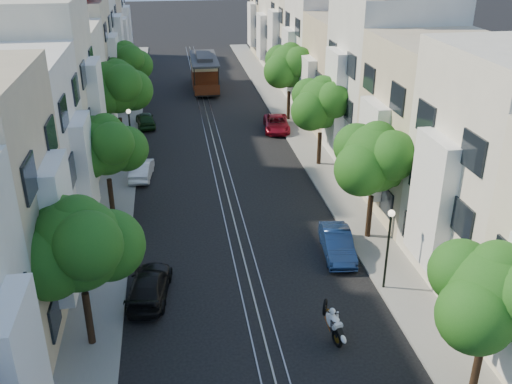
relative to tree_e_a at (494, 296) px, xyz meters
name	(u,v)px	position (x,y,z in m)	size (l,w,h in m)	color
ground	(212,135)	(-7.26, 31.02, -4.40)	(200.00, 200.00, 0.00)	black
sidewalk_east	(296,130)	(-0.01, 31.02, -4.34)	(2.50, 80.00, 0.12)	gray
sidewalk_west	(125,138)	(-14.51, 31.02, -4.34)	(2.50, 80.00, 0.12)	gray
rail_left	(206,135)	(-7.81, 31.02, -4.39)	(0.06, 80.00, 0.02)	gray
rail_slot	(212,135)	(-7.26, 31.02, -4.39)	(0.06, 80.00, 0.02)	gray
rail_right	(219,134)	(-6.71, 31.02, -4.39)	(0.06, 80.00, 0.02)	gray
lane_line	(212,135)	(-7.26, 31.02, -4.40)	(0.08, 80.00, 0.01)	tan
townhouses_east	(352,69)	(4.61, 30.94, 0.79)	(7.75, 72.00, 12.00)	beige
townhouses_west	(58,81)	(-19.13, 30.94, 0.68)	(7.75, 72.00, 11.76)	silver
tree_e_a	(494,296)	(0.00, 0.00, 0.00)	(4.72, 3.87, 6.27)	black
tree_e_b	(376,160)	(0.00, 12.00, 0.34)	(4.93, 4.08, 6.68)	black
tree_e_c	(322,105)	(0.00, 23.00, 0.20)	(4.84, 3.99, 6.52)	black
tree_e_d	(290,67)	(0.00, 34.00, 0.47)	(5.01, 4.16, 6.85)	black
tree_w_a	(79,247)	(-14.40, 5.00, 0.34)	(4.93, 4.08, 6.68)	black
tree_w_b	(106,148)	(-14.40, 17.00, 0.00)	(4.72, 3.87, 6.27)	black
tree_w_c	(118,88)	(-14.40, 28.00, 0.67)	(5.13, 4.28, 7.09)	black
tree_w_d	(126,63)	(-14.40, 39.00, 0.20)	(4.84, 3.99, 6.52)	black
lamp_east	(389,238)	(-0.96, 7.02, -1.55)	(0.32, 0.32, 4.16)	black
lamp_west	(130,129)	(-13.56, 25.02, -1.55)	(0.32, 0.32, 4.16)	black
sportbike_rider	(333,322)	(-4.43, 3.84, -3.53)	(0.70, 1.91, 1.61)	black
cable_car	(204,70)	(-6.76, 46.34, -2.37)	(2.88, 8.94, 3.42)	black
parked_car_e_mid	(337,244)	(-2.30, 10.46, -3.71)	(1.45, 4.15, 1.37)	#0C1C3F
parked_car_e_far	(276,123)	(-1.66, 31.33, -3.77)	(2.08, 4.50, 1.25)	maroon
parked_car_w_near	(149,285)	(-12.11, 8.10, -3.76)	(1.79, 4.40, 1.28)	black
parked_car_w_mid	(142,169)	(-12.86, 22.62, -3.77)	(1.33, 3.82, 1.26)	silver
parked_car_w_far	(145,120)	(-12.85, 34.10, -3.75)	(1.52, 3.78, 1.29)	black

